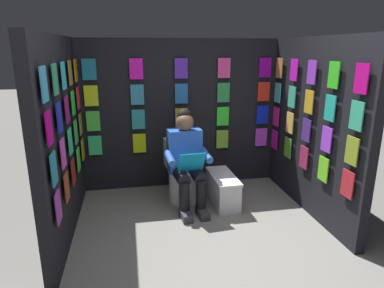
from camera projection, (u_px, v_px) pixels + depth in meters
ground_plane at (218, 272)px, 2.95m from camera, size 30.00×30.00×0.00m
display_wall_back at (181, 114)px, 4.63m from camera, size 2.75×0.14×2.00m
display_wall_left at (313, 127)px, 3.88m from camera, size 0.14×2.02×2.00m
display_wall_right at (61, 139)px, 3.39m from camera, size 0.14×2.02×2.00m
toilet at (183, 175)px, 4.31m from camera, size 0.42×0.57×0.77m
person_reading at (187, 160)px, 4.02m from camera, size 0.55×0.71×1.19m
comic_longbox_near at (223, 189)px, 4.20m from camera, size 0.29×0.69×0.38m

